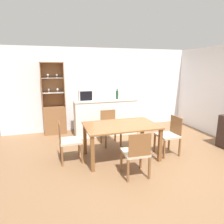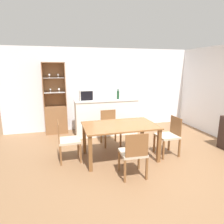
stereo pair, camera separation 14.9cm
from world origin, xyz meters
The scene contains 11 objects.
ground_plane centered at (0.00, 0.00, 0.00)m, with size 18.00×18.00×0.00m, color brown.
wall_back centered at (0.00, 2.63, 1.27)m, with size 6.80×0.06×2.55m.
kitchen_counter centered at (-0.42, 1.93, 0.52)m, with size 1.84×0.57×1.05m.
display_cabinet centered at (-1.85, 2.43, 0.60)m, with size 0.64×0.36×2.10m.
dining_table centered at (-0.51, 0.28, 0.65)m, with size 1.57×0.99×0.75m.
dining_chair_head_near centered at (-0.51, -0.55, 0.46)m, with size 0.46×0.46×0.87m.
dining_chair_head_far centered at (-0.51, 1.11, 0.46)m, with size 0.46×0.46×0.87m.
dining_chair_side_right_near centered at (0.61, 0.14, 0.46)m, with size 0.46×0.46×0.87m.
dining_chair_side_left_far centered at (-1.63, 0.43, 0.46)m, with size 0.45×0.45×0.87m.
microwave centered at (-0.93, 1.94, 1.19)m, with size 0.52×0.33×0.30m.
wine_bottle centered at (-0.06, 1.91, 1.17)m, with size 0.08×0.08×0.31m.
Camera 2 is at (-1.76, -3.66, 1.97)m, focal length 32.00 mm.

